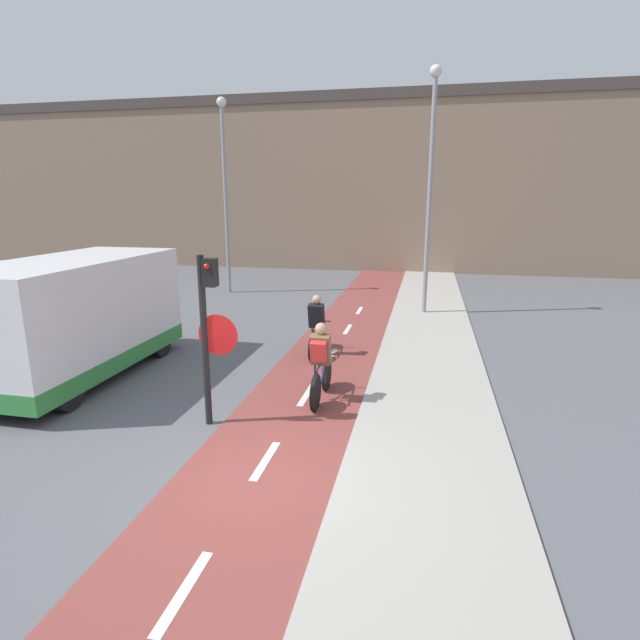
{
  "coord_description": "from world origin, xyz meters",
  "views": [
    {
      "loc": [
        2.12,
        -5.64,
        3.68
      ],
      "look_at": [
        0.0,
        4.22,
        1.2
      ],
      "focal_mm": 28.0,
      "sensor_mm": 36.0,
      "label": 1
    }
  ],
  "objects_px": {
    "traffic_light_pole": "(209,322)",
    "street_lamp_far": "(225,178)",
    "van": "(75,320)",
    "street_lamp_sidewalk": "(431,170)",
    "cyclist_far": "(317,328)",
    "cyclist_near": "(321,364)"
  },
  "relations": [
    {
      "from": "traffic_light_pole",
      "to": "street_lamp_far",
      "type": "distance_m",
      "value": 12.4
    },
    {
      "from": "street_lamp_far",
      "to": "van",
      "type": "height_order",
      "value": "street_lamp_far"
    },
    {
      "from": "street_lamp_sidewalk",
      "to": "cyclist_far",
      "type": "distance_m",
      "value": 6.83
    },
    {
      "from": "van",
      "to": "cyclist_far",
      "type": "bearing_deg",
      "value": 28.09
    },
    {
      "from": "street_lamp_sidewalk",
      "to": "cyclist_near",
      "type": "xyz_separation_m",
      "value": [
        -1.79,
        -7.76,
        -3.8
      ]
    },
    {
      "from": "street_lamp_far",
      "to": "cyclist_far",
      "type": "relative_size",
      "value": 4.46
    },
    {
      "from": "van",
      "to": "street_lamp_sidewalk",
      "type": "bearing_deg",
      "value": 46.91
    },
    {
      "from": "street_lamp_sidewalk",
      "to": "cyclist_near",
      "type": "bearing_deg",
      "value": -102.98
    },
    {
      "from": "traffic_light_pole",
      "to": "cyclist_far",
      "type": "bearing_deg",
      "value": 77.77
    },
    {
      "from": "street_lamp_far",
      "to": "street_lamp_sidewalk",
      "type": "relative_size",
      "value": 0.97
    },
    {
      "from": "cyclist_near",
      "to": "van",
      "type": "xyz_separation_m",
      "value": [
        -5.25,
        0.23,
        0.51
      ]
    },
    {
      "from": "traffic_light_pole",
      "to": "cyclist_near",
      "type": "height_order",
      "value": "traffic_light_pole"
    },
    {
      "from": "cyclist_near",
      "to": "cyclist_far",
      "type": "xyz_separation_m",
      "value": [
        -0.67,
        2.68,
        -0.05
      ]
    },
    {
      "from": "street_lamp_sidewalk",
      "to": "van",
      "type": "relative_size",
      "value": 1.52
    },
    {
      "from": "cyclist_far",
      "to": "street_lamp_sidewalk",
      "type": "bearing_deg",
      "value": 64.2
    },
    {
      "from": "street_lamp_sidewalk",
      "to": "cyclist_near",
      "type": "height_order",
      "value": "street_lamp_sidewalk"
    },
    {
      "from": "traffic_light_pole",
      "to": "van",
      "type": "relative_size",
      "value": 0.57
    },
    {
      "from": "street_lamp_sidewalk",
      "to": "cyclist_far",
      "type": "relative_size",
      "value": 4.57
    },
    {
      "from": "street_lamp_far",
      "to": "cyclist_far",
      "type": "xyz_separation_m",
      "value": [
        5.19,
        -7.29,
        -3.74
      ]
    },
    {
      "from": "street_lamp_sidewalk",
      "to": "cyclist_near",
      "type": "distance_m",
      "value": 8.83
    },
    {
      "from": "street_lamp_far",
      "to": "cyclist_far",
      "type": "bearing_deg",
      "value": -54.57
    },
    {
      "from": "cyclist_near",
      "to": "cyclist_far",
      "type": "distance_m",
      "value": 2.76
    }
  ]
}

